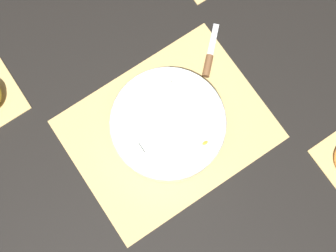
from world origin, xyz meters
TOP-DOWN VIEW (x-y plane):
  - ground_plane at (0.00, 0.00)m, footprint 6.00×6.00m
  - bamboo_mat_center at (-0.00, 0.00)m, footprint 0.46×0.35m
  - fruit_salad_bowl at (-0.00, 0.00)m, footprint 0.26×0.26m
  - paring_knife at (-0.17, -0.08)m, footprint 0.11×0.11m

SIDE VIEW (x-z plane):
  - ground_plane at x=0.00m, z-range 0.00..0.00m
  - bamboo_mat_center at x=0.00m, z-range 0.00..0.01m
  - paring_knife at x=-0.17m, z-range 0.01..0.02m
  - fruit_salad_bowl at x=0.00m, z-range 0.01..0.09m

